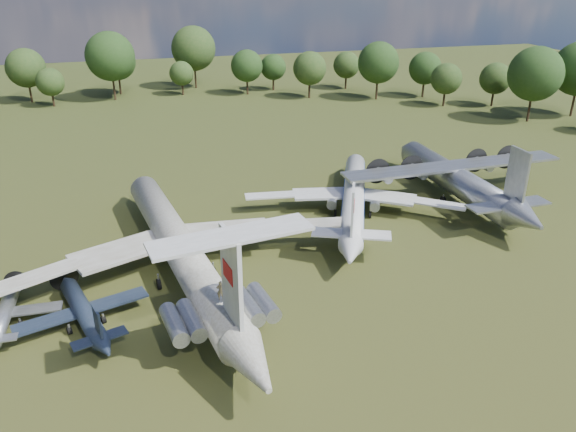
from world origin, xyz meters
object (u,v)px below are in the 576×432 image
object	(u,v)px
tu104_jet	(353,201)
small_prop_northwest	(5,317)
small_prop_west	(84,315)
an12_transport	(455,183)
person_on_il62	(220,291)
il62_airliner	(180,254)

from	to	relation	value
tu104_jet	small_prop_northwest	xyz separation A→B (m)	(-40.61, -15.55, -0.94)
small_prop_west	an12_transport	bearing A→B (deg)	2.52
an12_transport	person_on_il62	world-z (taller)	person_on_il62
il62_airliner	an12_transport	bearing A→B (deg)	6.35
small_prop_west	small_prop_northwest	distance (m)	7.48
tu104_jet	an12_transport	xyz separation A→B (m)	(15.94, 1.27, 0.48)
small_prop_west	small_prop_northwest	xyz separation A→B (m)	(-7.22, 1.95, -0.22)
small_prop_northwest	il62_airliner	bearing A→B (deg)	18.93
an12_transport	small_prop_west	size ratio (longest dim) A/B	2.21
il62_airliner	an12_transport	xyz separation A→B (m)	(39.72, 11.36, -0.10)
small_prop_west	person_on_il62	xyz separation A→B (m)	(11.97, -6.54, 4.74)
tu104_jet	il62_airliner	bearing A→B (deg)	-134.63
il62_airliner	tu104_jet	distance (m)	25.84
il62_airliner	an12_transport	distance (m)	41.31
tu104_jet	small_prop_northwest	bearing A→B (deg)	-136.67
small_prop_northwest	person_on_il62	size ratio (longest dim) A/B	7.58
tu104_jet	small_prop_west	world-z (taller)	tu104_jet
an12_transport	tu104_jet	bearing A→B (deg)	-177.37
il62_airliner	person_on_il62	bearing A→B (deg)	-90.00
an12_transport	person_on_il62	xyz separation A→B (m)	(-37.36, -25.31, 3.53)
small_prop_west	small_prop_northwest	world-z (taller)	small_prop_west
an12_transport	person_on_il62	size ratio (longest dim) A/B	20.33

